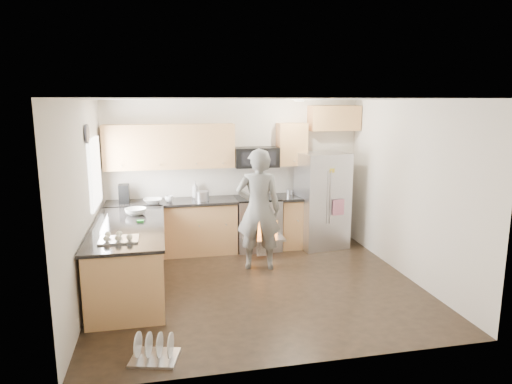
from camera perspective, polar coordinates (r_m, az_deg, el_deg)
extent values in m
plane|color=black|center=(6.59, 0.25, -11.70)|extent=(4.50, 4.50, 0.00)
cube|color=silver|center=(8.14, -2.69, 2.25)|extent=(4.50, 0.04, 2.60)
cube|color=silver|center=(4.33, 5.83, -5.87)|extent=(4.50, 0.04, 2.60)
cube|color=silver|center=(6.15, -20.72, -1.41)|extent=(0.04, 4.00, 2.60)
cube|color=silver|center=(7.02, 18.53, 0.23)|extent=(0.04, 4.00, 2.60)
cube|color=white|center=(6.07, 0.27, 11.53)|extent=(4.50, 4.00, 0.04)
cube|color=white|center=(7.08, -19.49, 2.31)|extent=(0.04, 1.00, 1.00)
cylinder|color=#F5E6C4|center=(7.36, 5.44, 11.31)|extent=(0.14, 0.14, 0.02)
cylinder|color=#474754|center=(6.47, -20.38, 6.83)|extent=(0.03, 0.26, 0.26)
cube|color=#BE7C4C|center=(7.93, -10.36, -4.57)|extent=(2.15, 0.60, 0.87)
cube|color=black|center=(7.81, -10.47, -1.26)|extent=(2.19, 0.64, 0.04)
cube|color=#BE7C4C|center=(8.25, 4.59, -3.80)|extent=(0.50, 0.60, 0.87)
cube|color=black|center=(8.13, 4.67, -0.62)|extent=(0.54, 0.64, 0.04)
cube|color=#BE7C4C|center=(7.81, -10.71, 5.61)|extent=(2.16, 0.33, 0.74)
cube|color=#BE7C4C|center=(8.13, 4.48, 5.98)|extent=(0.50, 0.33, 0.74)
cube|color=#BE7C4C|center=(8.35, 9.74, 9.09)|extent=(0.90, 0.33, 0.44)
imported|color=silver|center=(7.70, -12.77, -1.10)|extent=(0.30, 0.30, 0.07)
imported|color=silver|center=(8.00, -7.62, 0.31)|extent=(0.11, 0.11, 0.29)
imported|color=silver|center=(7.72, -10.81, -0.86)|extent=(0.14, 0.14, 0.11)
cylinder|color=#B7B7BC|center=(7.76, -6.76, -0.48)|extent=(0.23, 0.23, 0.16)
cube|color=black|center=(7.81, -16.17, -0.21)|extent=(0.16, 0.20, 0.31)
cylinder|color=#B7B7BC|center=(8.24, 4.20, 0.00)|extent=(0.11, 0.11, 0.09)
cube|color=#BE7C4C|center=(6.56, -15.50, -8.17)|extent=(0.90, 2.30, 0.87)
cube|color=black|center=(6.42, -15.72, -4.21)|extent=(0.96, 2.36, 0.04)
imported|color=white|center=(6.97, -14.81, -2.38)|extent=(0.31, 0.31, 0.10)
cube|color=green|center=(6.53, -14.26, -3.57)|extent=(0.09, 0.07, 0.03)
cube|color=#B7B7BC|center=(5.75, -16.80, -5.37)|extent=(0.46, 0.35, 0.10)
cube|color=#B7B7BC|center=(8.07, 0.19, -3.99)|extent=(0.76, 0.62, 0.90)
cube|color=black|center=(7.96, 0.19, -0.76)|extent=(0.76, 0.60, 0.03)
cube|color=orange|center=(7.79, 0.67, -4.94)|extent=(0.56, 0.02, 0.34)
cube|color=#B7B7BC|center=(7.66, 0.94, -5.89)|extent=(0.70, 0.34, 0.03)
cube|color=silver|center=(7.65, 1.02, -6.96)|extent=(0.24, 0.03, 0.28)
cube|color=black|center=(7.96, 0.02, 4.39)|extent=(0.76, 0.40, 0.34)
cube|color=#B7B7BC|center=(8.19, 8.25, -1.03)|extent=(0.92, 0.77, 1.69)
cylinder|color=#B7B7BC|center=(7.85, 8.91, -0.69)|extent=(0.02, 0.02, 0.92)
cylinder|color=#B7B7BC|center=(7.87, 9.28, -0.67)|extent=(0.02, 0.02, 0.92)
cube|color=pink|center=(7.97, 10.28, -1.91)|extent=(0.22, 0.04, 0.28)
cube|color=#92B9EB|center=(7.75, 8.00, 1.27)|extent=(0.16, 0.03, 0.20)
imported|color=gray|center=(7.01, 0.32, -2.19)|extent=(0.76, 0.58, 1.88)
cube|color=#B7B7BC|center=(5.03, -12.54, -19.57)|extent=(0.54, 0.47, 0.03)
cylinder|color=silver|center=(5.00, -14.55, -17.96)|extent=(0.08, 0.25, 0.26)
cylinder|color=silver|center=(4.97, -13.26, -18.08)|extent=(0.08, 0.25, 0.26)
cylinder|color=silver|center=(4.95, -11.96, -18.20)|extent=(0.08, 0.25, 0.26)
cylinder|color=silver|center=(4.92, -10.64, -18.30)|extent=(0.08, 0.25, 0.26)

